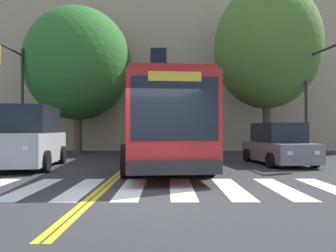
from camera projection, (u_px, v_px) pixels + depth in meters
ground_plane at (149, 197)px, 7.20m from camera, size 120.00×120.00×0.00m
crosswalk at (157, 188)px, 8.22m from camera, size 9.39×3.28×0.01m
lane_line_yellow_inner at (144, 151)px, 22.22m from camera, size 0.12×36.00×0.01m
lane_line_yellow_outer at (147, 151)px, 22.22m from camera, size 0.12×36.00×0.01m
city_bus at (161, 124)px, 13.43m from camera, size 3.53×10.92×3.18m
car_silver_near_lane at (29, 139)px, 12.68m from camera, size 2.68×4.90×2.38m
car_grey_far_lane at (278, 145)px, 13.92m from camera, size 2.38×4.25×1.76m
traffic_light_near_corner at (325, 79)px, 15.53m from camera, size 0.72×4.32×5.74m
traffic_light_far_corner at (12, 81)px, 17.01m from camera, size 0.34×3.16×5.99m
street_tree_curbside_large at (266, 47)px, 19.20m from camera, size 8.02×8.20×9.99m
street_tree_curbside_small at (78, 64)px, 20.49m from camera, size 9.42×9.44×9.11m
building_facade at (160, 73)px, 27.10m from camera, size 34.42×8.55×12.28m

